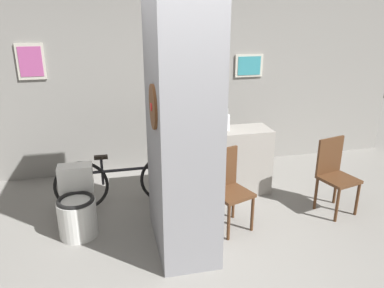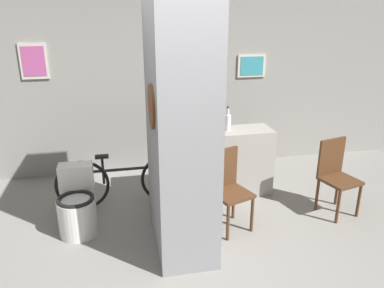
# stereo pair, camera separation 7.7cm
# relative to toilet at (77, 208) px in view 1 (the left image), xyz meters

# --- Properties ---
(ground_plane) EXTENTS (14.00, 14.00, 0.00)m
(ground_plane) POSITION_rel_toilet_xyz_m (1.06, -0.98, -0.30)
(ground_plane) COLOR gray
(wall_back) EXTENTS (8.00, 0.09, 2.60)m
(wall_back) POSITION_rel_toilet_xyz_m (1.06, 1.65, 1.00)
(wall_back) COLOR gray
(wall_back) RESTS_ON ground_plane
(pillar_center) EXTENTS (0.59, 1.12, 2.60)m
(pillar_center) POSITION_rel_toilet_xyz_m (1.09, -0.42, 1.00)
(pillar_center) COLOR gray
(pillar_center) RESTS_ON ground_plane
(counter_shelf) EXTENTS (1.47, 0.44, 0.89)m
(counter_shelf) POSITION_rel_toilet_xyz_m (1.73, 0.56, 0.14)
(counter_shelf) COLOR gray
(counter_shelf) RESTS_ON ground_plane
(toilet) EXTENTS (0.42, 0.58, 0.72)m
(toilet) POSITION_rel_toilet_xyz_m (0.00, 0.00, 0.00)
(toilet) COLOR silver
(toilet) RESTS_ON ground_plane
(chair_near_pillar) EXTENTS (0.50, 0.50, 0.91)m
(chair_near_pillar) POSITION_rel_toilet_xyz_m (1.65, -0.24, 0.20)
(chair_near_pillar) COLOR #4C2D19
(chair_near_pillar) RESTS_ON ground_plane
(chair_by_doorway) EXTENTS (0.47, 0.47, 0.91)m
(chair_by_doorway) POSITION_rel_toilet_xyz_m (3.02, -0.18, 0.20)
(chair_by_doorway) COLOR #4C2D19
(chair_by_doorway) RESTS_ON ground_plane
(bicycle) EXTENTS (1.69, 0.42, 0.70)m
(bicycle) POSITION_rel_toilet_xyz_m (0.55, 0.49, 0.04)
(bicycle) COLOR black
(bicycle) RESTS_ON ground_plane
(bottle_tall) EXTENTS (0.09, 0.09, 0.32)m
(bottle_tall) POSITION_rel_toilet_xyz_m (1.88, 0.57, 0.70)
(bottle_tall) COLOR silver
(bottle_tall) RESTS_ON counter_shelf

